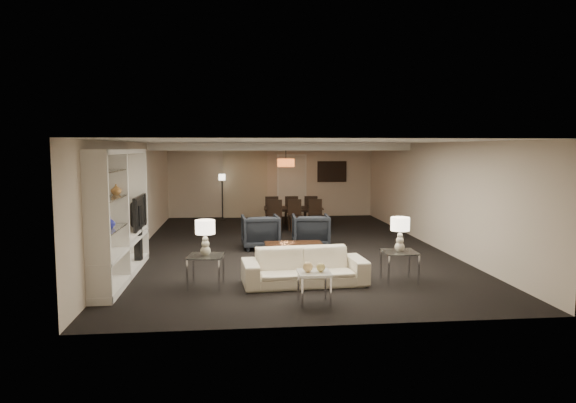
% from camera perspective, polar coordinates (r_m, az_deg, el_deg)
% --- Properties ---
extents(floor, '(11.00, 11.00, 0.00)m').
position_cam_1_polar(floor, '(12.37, -0.00, -5.08)').
color(floor, black).
rests_on(floor, ground).
extents(ceiling, '(7.00, 11.00, 0.02)m').
position_cam_1_polar(ceiling, '(12.14, -0.00, 6.59)').
color(ceiling, silver).
rests_on(ceiling, ground).
extents(wall_back, '(7.00, 0.02, 2.50)m').
position_cam_1_polar(wall_back, '(17.65, -1.85, 2.34)').
color(wall_back, beige).
rests_on(wall_back, ground).
extents(wall_front, '(7.00, 0.02, 2.50)m').
position_cam_1_polar(wall_front, '(6.78, 4.83, -3.57)').
color(wall_front, beige).
rests_on(wall_front, ground).
extents(wall_left, '(0.02, 11.00, 2.50)m').
position_cam_1_polar(wall_left, '(12.33, -16.40, 0.52)').
color(wall_left, beige).
rests_on(wall_left, ground).
extents(wall_right, '(0.02, 11.00, 2.50)m').
position_cam_1_polar(wall_right, '(13.02, 15.51, 0.82)').
color(wall_right, beige).
rests_on(wall_right, ground).
extents(ceiling_soffit, '(7.00, 4.00, 0.20)m').
position_cam_1_polar(ceiling_soffit, '(15.62, -1.34, 6.09)').
color(ceiling_soffit, silver).
rests_on(ceiling_soffit, ceiling).
extents(curtains, '(1.50, 0.12, 2.40)m').
position_cam_1_polar(curtains, '(17.53, -4.77, 2.14)').
color(curtains, beige).
rests_on(curtains, wall_back).
extents(door, '(0.90, 0.05, 2.10)m').
position_cam_1_polar(door, '(17.70, 0.42, 1.70)').
color(door, silver).
rests_on(door, wall_back).
extents(painting, '(0.95, 0.04, 0.65)m').
position_cam_1_polar(painting, '(17.87, 4.90, 3.33)').
color(painting, '#142D38').
rests_on(painting, wall_back).
extents(media_unit, '(0.38, 3.40, 2.35)m').
position_cam_1_polar(media_unit, '(9.76, -18.04, -1.36)').
color(media_unit, white).
rests_on(media_unit, wall_left).
extents(pendant_light, '(0.52, 0.52, 0.24)m').
position_cam_1_polar(pendant_light, '(15.65, -0.23, 4.33)').
color(pendant_light, '#D8591E').
rests_on(pendant_light, ceiling_soffit).
extents(sofa, '(2.20, 0.99, 0.63)m').
position_cam_1_polar(sofa, '(9.00, 1.84, -7.25)').
color(sofa, beige).
rests_on(sofa, floor).
extents(coffee_table, '(1.18, 0.69, 0.42)m').
position_cam_1_polar(coffee_table, '(10.57, 0.66, -5.81)').
color(coffee_table, black).
rests_on(coffee_table, floor).
extents(armchair_left, '(0.90, 0.93, 0.80)m').
position_cam_1_polar(armchair_left, '(12.16, -3.08, -3.37)').
color(armchair_left, black).
rests_on(armchair_left, floor).
extents(armchair_right, '(0.90, 0.92, 0.80)m').
position_cam_1_polar(armchair_right, '(12.27, 2.53, -3.27)').
color(armchair_right, black).
rests_on(armchair_right, floor).
extents(side_table_left, '(0.65, 0.65, 0.55)m').
position_cam_1_polar(side_table_left, '(8.95, -9.11, -7.66)').
color(side_table_left, silver).
rests_on(side_table_left, floor).
extents(side_table_right, '(0.60, 0.60, 0.55)m').
position_cam_1_polar(side_table_right, '(9.39, 12.25, -7.07)').
color(side_table_right, white).
rests_on(side_table_right, floor).
extents(table_lamp_left, '(0.36, 0.36, 0.61)m').
position_cam_1_polar(table_lamp_left, '(8.83, -9.18, -4.01)').
color(table_lamp_left, beige).
rests_on(table_lamp_left, side_table_left).
extents(table_lamp_right, '(0.36, 0.36, 0.61)m').
position_cam_1_polar(table_lamp_right, '(9.28, 12.33, -3.59)').
color(table_lamp_right, '#EDE1C8').
rests_on(table_lamp_right, side_table_right).
extents(marble_table, '(0.49, 0.49, 0.49)m').
position_cam_1_polar(marble_table, '(7.96, 2.92, -9.52)').
color(marble_table, silver).
rests_on(marble_table, floor).
extents(gold_gourd_a, '(0.16, 0.16, 0.16)m').
position_cam_1_polar(gold_gourd_a, '(7.87, 2.21, -7.28)').
color(gold_gourd_a, '#EDC47D').
rests_on(gold_gourd_a, marble_table).
extents(gold_gourd_b, '(0.14, 0.14, 0.14)m').
position_cam_1_polar(gold_gourd_b, '(7.90, 3.66, -7.30)').
color(gold_gourd_b, '#E0CA76').
rests_on(gold_gourd_b, marble_table).
extents(television, '(1.16, 0.15, 0.67)m').
position_cam_1_polar(television, '(10.74, -16.76, -1.16)').
color(television, black).
rests_on(television, media_unit).
extents(vase_blue, '(0.18, 0.18, 0.19)m').
position_cam_1_polar(vase_blue, '(8.93, -19.19, -2.20)').
color(vase_blue, '#282DAE').
rests_on(vase_blue, media_unit).
extents(vase_amber, '(0.18, 0.18, 0.19)m').
position_cam_1_polar(vase_amber, '(9.39, -18.56, 1.28)').
color(vase_amber, '#AD7439').
rests_on(vase_amber, media_unit).
extents(floor_speaker, '(0.16, 0.16, 1.23)m').
position_cam_1_polar(floor_speaker, '(10.73, -16.33, -3.70)').
color(floor_speaker, black).
rests_on(floor_speaker, floor).
extents(dining_table, '(1.79, 1.07, 0.61)m').
position_cam_1_polar(dining_table, '(15.20, 0.59, -1.83)').
color(dining_table, black).
rests_on(dining_table, floor).
extents(chair_nl, '(0.46, 0.46, 0.90)m').
position_cam_1_polar(chair_nl, '(14.48, -1.47, -1.64)').
color(chair_nl, black).
rests_on(chair_nl, floor).
extents(chair_nm, '(0.47, 0.47, 0.90)m').
position_cam_1_polar(chair_nm, '(14.54, 0.89, -1.61)').
color(chair_nm, black).
rests_on(chair_nm, floor).
extents(chair_nr, '(0.47, 0.47, 0.90)m').
position_cam_1_polar(chair_nr, '(14.62, 3.22, -1.57)').
color(chair_nr, black).
rests_on(chair_nr, floor).
extents(chair_fl, '(0.43, 0.43, 0.90)m').
position_cam_1_polar(chair_fl, '(15.77, -1.84, -1.01)').
color(chair_fl, black).
rests_on(chair_fl, floor).
extents(chair_fm, '(0.42, 0.42, 0.90)m').
position_cam_1_polar(chair_fm, '(15.82, 0.33, -0.99)').
color(chair_fm, black).
rests_on(chair_fm, floor).
extents(chair_fr, '(0.43, 0.43, 0.90)m').
position_cam_1_polar(chair_fr, '(15.90, 2.48, -0.96)').
color(chair_fr, black).
rests_on(chair_fr, floor).
extents(floor_lamp, '(0.24, 0.24, 1.51)m').
position_cam_1_polar(floor_lamp, '(17.08, -7.32, 0.51)').
color(floor_lamp, black).
rests_on(floor_lamp, floor).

